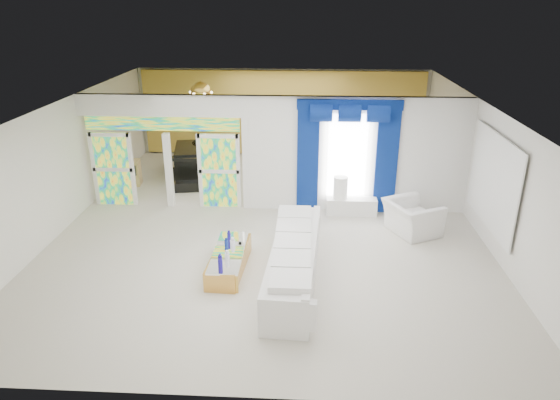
# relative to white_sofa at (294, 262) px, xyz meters

# --- Properties ---
(floor) EXTENTS (12.00, 12.00, 0.00)m
(floor) POSITION_rel_white_sofa_xyz_m (-0.66, 2.70, -0.38)
(floor) COLOR #B7AF9E
(floor) RESTS_ON ground
(dividing_wall) EXTENTS (5.70, 0.18, 3.00)m
(dividing_wall) POSITION_rel_white_sofa_xyz_m (1.49, 3.70, 1.12)
(dividing_wall) COLOR white
(dividing_wall) RESTS_ON ground
(dividing_header) EXTENTS (4.30, 0.18, 0.55)m
(dividing_header) POSITION_rel_white_sofa_xyz_m (-3.51, 3.70, 2.35)
(dividing_header) COLOR white
(dividing_header) RESTS_ON dividing_wall
(stained_panel_left) EXTENTS (0.95, 0.04, 2.00)m
(stained_panel_left) POSITION_rel_white_sofa_xyz_m (-4.94, 3.70, 0.62)
(stained_panel_left) COLOR #994C3F
(stained_panel_left) RESTS_ON ground
(stained_panel_right) EXTENTS (0.95, 0.04, 2.00)m
(stained_panel_right) POSITION_rel_white_sofa_xyz_m (-2.09, 3.70, 0.62)
(stained_panel_right) COLOR #994C3F
(stained_panel_right) RESTS_ON ground
(stained_transom) EXTENTS (4.00, 0.05, 0.35)m
(stained_transom) POSITION_rel_white_sofa_xyz_m (-3.51, 3.70, 1.87)
(stained_transom) COLOR #994C3F
(stained_transom) RESTS_ON dividing_header
(window_pane) EXTENTS (1.00, 0.02, 2.30)m
(window_pane) POSITION_rel_white_sofa_xyz_m (1.24, 3.60, 1.07)
(window_pane) COLOR white
(window_pane) RESTS_ON dividing_wall
(blue_drape_left) EXTENTS (0.55, 0.10, 2.80)m
(blue_drape_left) POSITION_rel_white_sofa_xyz_m (0.24, 3.57, 1.02)
(blue_drape_left) COLOR #040E4D
(blue_drape_left) RESTS_ON ground
(blue_drape_right) EXTENTS (0.55, 0.10, 2.80)m
(blue_drape_right) POSITION_rel_white_sofa_xyz_m (2.24, 3.57, 1.02)
(blue_drape_right) COLOR #040E4D
(blue_drape_right) RESTS_ON ground
(blue_pelmet) EXTENTS (2.60, 0.12, 0.25)m
(blue_pelmet) POSITION_rel_white_sofa_xyz_m (1.24, 3.57, 2.44)
(blue_pelmet) COLOR #040E4D
(blue_pelmet) RESTS_ON dividing_wall
(wall_mirror) EXTENTS (0.04, 2.70, 1.90)m
(wall_mirror) POSITION_rel_white_sofa_xyz_m (4.28, 1.70, 1.17)
(wall_mirror) COLOR white
(wall_mirror) RESTS_ON ground
(gold_curtains) EXTENTS (9.70, 0.12, 2.90)m
(gold_curtains) POSITION_rel_white_sofa_xyz_m (-0.66, 8.60, 1.12)
(gold_curtains) COLOR #C6892F
(gold_curtains) RESTS_ON ground
(white_sofa) EXTENTS (1.09, 3.99, 0.75)m
(white_sofa) POSITION_rel_white_sofa_xyz_m (0.00, 0.00, 0.00)
(white_sofa) COLOR white
(white_sofa) RESTS_ON ground
(coffee_table) EXTENTS (0.73, 1.89, 0.41)m
(coffee_table) POSITION_rel_white_sofa_xyz_m (-1.35, 0.30, -0.17)
(coffee_table) COLOR gold
(coffee_table) RESTS_ON ground
(console_table) EXTENTS (1.30, 0.42, 0.43)m
(console_table) POSITION_rel_white_sofa_xyz_m (1.39, 3.37, -0.16)
(console_table) COLOR silver
(console_table) RESTS_ON ground
(table_lamp) EXTENTS (0.36, 0.36, 0.58)m
(table_lamp) POSITION_rel_white_sofa_xyz_m (1.09, 3.37, 0.35)
(table_lamp) COLOR white
(table_lamp) RESTS_ON console_table
(armchair) EXTENTS (1.47, 1.54, 0.78)m
(armchair) POSITION_rel_white_sofa_xyz_m (2.74, 2.32, 0.01)
(armchair) COLOR white
(armchair) RESTS_ON ground
(grand_piano) EXTENTS (1.63, 1.96, 0.88)m
(grand_piano) POSITION_rel_white_sofa_xyz_m (-3.27, 6.41, 0.06)
(grand_piano) COLOR black
(grand_piano) RESTS_ON ground
(piano_bench) EXTENTS (0.87, 0.47, 0.28)m
(piano_bench) POSITION_rel_white_sofa_xyz_m (-3.27, 4.81, -0.24)
(piano_bench) COLOR black
(piano_bench) RESTS_ON ground
(tv_console) EXTENTS (0.58, 0.54, 0.76)m
(tv_console) POSITION_rel_white_sofa_xyz_m (-5.03, 5.25, 0.00)
(tv_console) COLOR tan
(tv_console) RESTS_ON ground
(chandelier) EXTENTS (0.60, 0.60, 0.60)m
(chandelier) POSITION_rel_white_sofa_xyz_m (-2.96, 6.10, 2.27)
(chandelier) COLOR gold
(chandelier) RESTS_ON ceiling
(decanters) EXTENTS (0.22, 1.18, 0.27)m
(decanters) POSITION_rel_white_sofa_xyz_m (-1.37, 0.25, 0.13)
(decanters) COLOR navy
(decanters) RESTS_ON coffee_table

